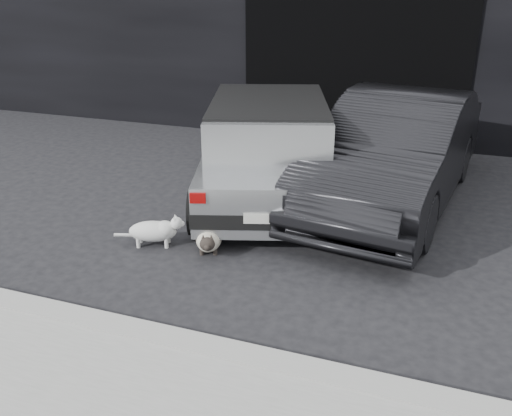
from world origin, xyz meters
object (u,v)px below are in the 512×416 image
(cat_white, at_px, (156,230))
(cat_siamese, at_px, (209,239))
(second_car, at_px, (396,151))
(silver_hatchback, at_px, (268,144))

(cat_white, bearing_deg, cat_siamese, 80.43)
(second_car, bearing_deg, silver_hatchback, -160.05)
(cat_siamese, bearing_deg, silver_hatchback, -114.22)
(silver_hatchback, height_order, cat_siamese, silver_hatchback)
(second_car, height_order, cat_white, second_car)
(silver_hatchback, height_order, cat_white, silver_hatchback)
(silver_hatchback, bearing_deg, second_car, -5.79)
(cat_siamese, bearing_deg, cat_white, -12.15)
(cat_siamese, bearing_deg, second_car, -150.31)
(silver_hatchback, bearing_deg, cat_white, -128.67)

